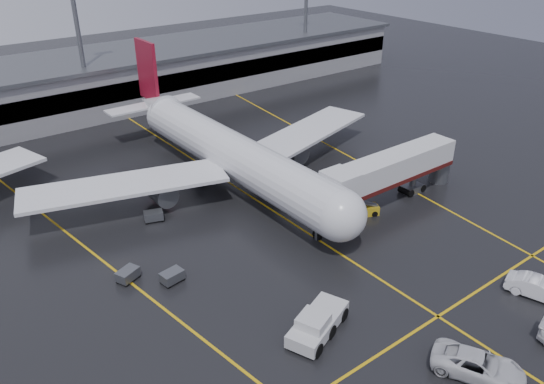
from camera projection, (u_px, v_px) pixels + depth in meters
ground at (275, 212)px, 59.87m from camera, size 220.00×220.00×0.00m
apron_line_centre at (275, 212)px, 59.87m from camera, size 0.25×90.00×0.02m
apron_line_stop at (438, 316)px, 44.35m from camera, size 60.00×0.25×0.02m
apron_line_left at (66, 232)px, 56.14m from camera, size 9.99×69.35×0.02m
apron_line_right at (332, 147)px, 76.63m from camera, size 7.57×69.64×0.02m
terminal at (104, 80)px, 91.70m from camera, size 122.00×19.00×8.60m
light_mast_mid at (77, 28)px, 80.15m from camera, size 3.00×1.20×25.45m
light_mast_right at (306, 1)px, 104.41m from camera, size 3.00×1.20×25.45m
main_airliner at (226, 150)px, 64.78m from camera, size 48.80×45.60×14.10m
jet_bridge at (392, 171)px, 60.23m from camera, size 19.90×3.40×6.05m
pushback_tractor at (317, 324)px, 42.21m from camera, size 6.85×4.73×2.27m
belt_loader at (363, 210)px, 59.20m from camera, size 3.68×2.71×2.15m
service_van_a at (478, 365)px, 38.35m from camera, size 5.55×7.18×1.81m
service_van_c at (539, 288)px, 46.26m from camera, size 3.44×5.70×1.77m
baggage_cart_a at (172, 276)px, 48.26m from camera, size 2.17×1.59×1.12m
baggage_cart_b at (128, 274)px, 48.50m from camera, size 2.35×1.98×1.12m
baggage_cart_c at (154, 216)px, 57.94m from camera, size 2.31×1.88×1.12m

